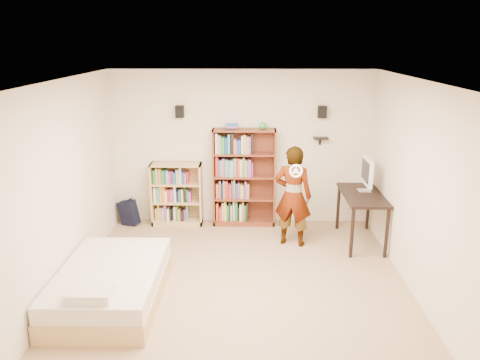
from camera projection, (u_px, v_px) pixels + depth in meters
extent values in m
cube|color=tan|center=(240.00, 291.00, 6.15)|extent=(4.50, 5.00, 0.01)
cube|color=#EFE3CC|center=(242.00, 148.00, 8.15)|extent=(4.50, 0.02, 2.70)
cube|color=#EFE3CC|center=(234.00, 303.00, 3.36)|extent=(4.50, 0.02, 2.70)
cube|color=#EFE3CC|center=(58.00, 193.00, 5.79)|extent=(0.02, 5.00, 2.70)
cube|color=#EFE3CC|center=(423.00, 194.00, 5.72)|extent=(0.02, 5.00, 2.70)
cube|color=white|center=(239.00, 82.00, 5.37)|extent=(4.50, 5.00, 0.02)
cube|color=silver|center=(242.00, 71.00, 7.74)|extent=(4.50, 0.06, 0.06)
cube|color=silver|center=(233.00, 121.00, 3.01)|extent=(4.50, 0.06, 0.06)
cube|color=silver|center=(48.00, 84.00, 5.41)|extent=(0.06, 5.00, 0.06)
cube|color=silver|center=(433.00, 85.00, 5.34)|extent=(0.06, 5.00, 0.06)
cube|color=black|center=(180.00, 112.00, 7.88)|extent=(0.14, 0.12, 0.20)
cube|color=black|center=(322.00, 112.00, 7.85)|extent=(0.14, 0.12, 0.20)
cube|color=black|center=(321.00, 138.00, 7.98)|extent=(0.25, 0.16, 0.02)
imported|color=black|center=(293.00, 196.00, 7.34)|extent=(0.68, 0.54, 1.62)
torus|color=white|center=(296.00, 171.00, 6.90)|extent=(0.20, 0.08, 0.21)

